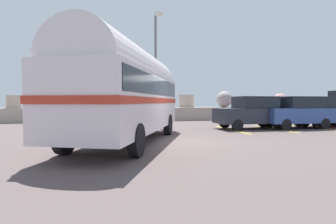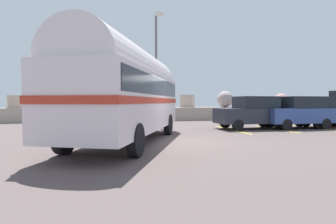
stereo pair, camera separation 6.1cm
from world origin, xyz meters
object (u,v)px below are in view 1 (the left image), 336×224
Objects in this scene: parked_car_middle at (297,112)px; parked_car_nearest at (252,112)px; parked_car_far at (326,112)px; vintage_coach at (128,89)px; lamp_post at (156,65)px.

parked_car_nearest is at bearing 81.72° from parked_car_middle.
parked_car_middle is at bearing 95.17° from parked_car_far.
vintage_coach is 2.13× the size of parked_car_middle.
lamp_post is (-7.91, 2.70, 2.88)m from parked_car_middle.
parked_car_far is 0.61× the size of lamp_post.
parked_car_nearest and parked_car_middle have the same top height.
parked_car_middle is 2.28m from parked_car_far.
vintage_coach reaches higher than parked_car_middle.
vintage_coach is at bearing 114.97° from parked_car_nearest.
parked_car_middle is 1.00× the size of parked_car_far.
parked_car_middle is 8.85m from lamp_post.
vintage_coach is 2.13× the size of parked_car_far.
parked_car_far is at bearing -13.29° from lamp_post.
parked_car_nearest is at bearing 48.62° from vintage_coach.
lamp_post reaches higher than vintage_coach.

